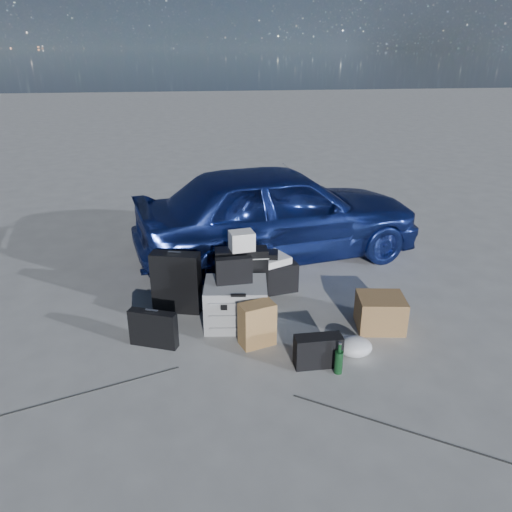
{
  "coord_description": "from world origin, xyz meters",
  "views": [
    {
      "loc": [
        -0.51,
        -3.89,
        2.55
      ],
      "look_at": [
        0.17,
        0.85,
        0.55
      ],
      "focal_mm": 35.0,
      "sensor_mm": 36.0,
      "label": 1
    }
  ],
  "objects": [
    {
      "name": "white_carton",
      "position": [
        0.02,
        0.81,
        0.74
      ],
      "size": [
        0.26,
        0.22,
        0.19
      ],
      "primitive_type": "cube",
      "rotation": [
        0.0,
        0.0,
        0.15
      ],
      "color": "silver",
      "rests_on": "suitcase_right"
    },
    {
      "name": "flat_box_black",
      "position": [
        0.32,
        1.13,
        0.45
      ],
      "size": [
        0.31,
        0.25,
        0.06
      ],
      "primitive_type": "cube",
      "rotation": [
        0.0,
        0.0,
        -0.19
      ],
      "color": "black",
      "rests_on": "flat_box_white"
    },
    {
      "name": "kraft_bag",
      "position": [
        0.07,
        0.05,
        0.21
      ],
      "size": [
        0.35,
        0.27,
        0.42
      ],
      "primitive_type": "cube",
      "rotation": [
        0.0,
        0.0,
        0.3
      ],
      "color": "#A67248",
      "rests_on": "ground"
    },
    {
      "name": "duffel_bag",
      "position": [
        0.33,
        1.11,
        0.17
      ],
      "size": [
        0.72,
        0.41,
        0.34
      ],
      "primitive_type": "cube",
      "rotation": [
        0.0,
        0.0,
        0.19
      ],
      "color": "black",
      "rests_on": "ground"
    },
    {
      "name": "plastic_bag",
      "position": [
        0.9,
        -0.26,
        0.09
      ],
      "size": [
        0.35,
        0.31,
        0.17
      ],
      "primitive_type": "ellipsoid",
      "rotation": [
        0.0,
        0.0,
        -0.15
      ],
      "color": "silver",
      "rests_on": "ground"
    },
    {
      "name": "car",
      "position": [
        0.64,
        2.1,
        0.62
      ],
      "size": [
        3.85,
        2.11,
        1.24
      ],
      "primitive_type": "imported",
      "rotation": [
        0.0,
        0.0,
        1.76
      ],
      "color": "navy",
      "rests_on": "ground"
    },
    {
      "name": "pelican_case",
      "position": [
        -0.09,
        0.45,
        0.22
      ],
      "size": [
        0.66,
        0.57,
        0.44
      ],
      "primitive_type": "cube",
      "rotation": [
        0.0,
        0.0,
        -0.13
      ],
      "color": "gray",
      "rests_on": "ground"
    },
    {
      "name": "green_bottle",
      "position": [
        0.68,
        -0.49,
        0.14
      ],
      "size": [
        0.08,
        0.08,
        0.28
      ],
      "primitive_type": "cylinder",
      "rotation": [
        0.0,
        0.0,
        -0.12
      ],
      "color": "black",
      "rests_on": "ground"
    },
    {
      "name": "cardboard_box",
      "position": [
        1.3,
        0.17,
        0.17
      ],
      "size": [
        0.5,
        0.45,
        0.33
      ],
      "primitive_type": "cube",
      "rotation": [
        0.0,
        0.0,
        -0.16
      ],
      "color": "olive",
      "rests_on": "ground"
    },
    {
      "name": "ground",
      "position": [
        0.0,
        0.0,
        0.0
      ],
      "size": [
        60.0,
        60.0,
        0.0
      ],
      "primitive_type": "plane",
      "color": "#A0A19C",
      "rests_on": "ground"
    },
    {
      "name": "flat_box_white",
      "position": [
        0.34,
        1.13,
        0.38
      ],
      "size": [
        0.55,
        0.49,
        0.08
      ],
      "primitive_type": "cube",
      "rotation": [
        0.0,
        0.0,
        0.43
      ],
      "color": "silver",
      "rests_on": "duffel_bag"
    },
    {
      "name": "suitcase_right",
      "position": [
        0.02,
        0.82,
        0.32
      ],
      "size": [
        0.55,
        0.21,
        0.65
      ],
      "primitive_type": "cube",
      "rotation": [
        0.0,
        0.0,
        -0.04
      ],
      "color": "black",
      "rests_on": "ground"
    },
    {
      "name": "messenger_bag",
      "position": [
        0.54,
        -0.36,
        0.14
      ],
      "size": [
        0.41,
        0.16,
        0.29
      ],
      "primitive_type": "cube",
      "rotation": [
        0.0,
        0.0,
        0.01
      ],
      "color": "black",
      "rests_on": "ground"
    },
    {
      "name": "briefcase",
      "position": [
        -0.88,
        0.16,
        0.18
      ],
      "size": [
        0.45,
        0.27,
        0.35
      ],
      "primitive_type": "cube",
      "rotation": [
        0.0,
        0.0,
        -0.4
      ],
      "color": "black",
      "rests_on": "ground"
    },
    {
      "name": "laptop_bag",
      "position": [
        -0.1,
        0.47,
        0.57
      ],
      "size": [
        0.36,
        0.11,
        0.26
      ],
      "primitive_type": "cube",
      "rotation": [
        0.0,
        0.0,
        0.06
      ],
      "color": "black",
      "rests_on": "pelican_case"
    },
    {
      "name": "suitcase_left",
      "position": [
        -0.66,
        0.81,
        0.32
      ],
      "size": [
        0.52,
        0.31,
        0.64
      ],
      "primitive_type": "cube",
      "rotation": [
        0.0,
        0.0,
        -0.28
      ],
      "color": "black",
      "rests_on": "ground"
    }
  ]
}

